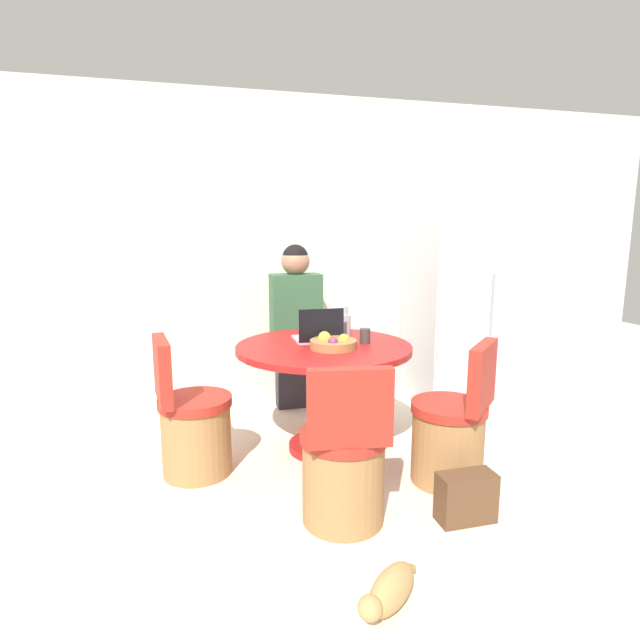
% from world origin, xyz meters
% --- Properties ---
extents(ground_plane, '(12.00, 12.00, 0.00)m').
position_xyz_m(ground_plane, '(0.00, 0.00, 0.00)').
color(ground_plane, beige).
extents(wall_back, '(7.00, 0.06, 2.60)m').
position_xyz_m(wall_back, '(0.00, 1.48, 1.30)').
color(wall_back, beige).
rests_on(wall_back, ground_plane).
extents(refrigerator, '(0.61, 0.70, 1.64)m').
position_xyz_m(refrigerator, '(1.26, 1.09, 0.82)').
color(refrigerator, silver).
rests_on(refrigerator, ground_plane).
extents(dining_table, '(1.17, 1.17, 0.74)m').
position_xyz_m(dining_table, '(-0.08, 0.35, 0.56)').
color(dining_table, maroon).
rests_on(dining_table, ground_plane).
extents(chair_near_right_corner, '(0.52, 0.52, 0.87)m').
position_xyz_m(chair_near_right_corner, '(0.54, -0.27, 0.29)').
color(chair_near_right_corner, '#9E7042').
rests_on(chair_near_right_corner, ground_plane).
extents(chair_left_side, '(0.46, 0.45, 0.87)m').
position_xyz_m(chair_left_side, '(-0.94, 0.23, 0.29)').
color(chair_left_side, '#9E7042').
rests_on(chair_left_side, ground_plane).
extents(chair_near_camera, '(0.45, 0.47, 0.87)m').
position_xyz_m(chair_near_camera, '(-0.20, -0.52, 0.29)').
color(chair_near_camera, '#9E7042').
rests_on(chair_near_camera, ground_plane).
extents(person_seated, '(0.40, 0.37, 1.38)m').
position_xyz_m(person_seated, '(-0.11, 1.16, 0.78)').
color(person_seated, '#2D2D38').
rests_on(person_seated, ground_plane).
extents(laptop, '(0.31, 0.26, 0.24)m').
position_xyz_m(laptop, '(-0.09, 0.46, 0.79)').
color(laptop, '#B7B7BC').
rests_on(laptop, dining_table).
extents(fruit_bowl, '(0.30, 0.30, 0.10)m').
position_xyz_m(fruit_bowl, '(-0.05, 0.24, 0.77)').
color(fruit_bowl, olive).
rests_on(fruit_bowl, dining_table).
extents(coffee_cup, '(0.07, 0.07, 0.10)m').
position_xyz_m(coffee_cup, '(0.20, 0.32, 0.79)').
color(coffee_cup, '#383333').
rests_on(coffee_cup, dining_table).
extents(bottle, '(0.06, 0.06, 0.23)m').
position_xyz_m(bottle, '(0.13, 0.51, 0.83)').
color(bottle, '#9999A3').
rests_on(bottle, dining_table).
extents(cat, '(0.35, 0.30, 0.16)m').
position_xyz_m(cat, '(-0.21, -1.15, 0.09)').
color(cat, tan).
rests_on(cat, ground_plane).
extents(handbag, '(0.30, 0.14, 0.26)m').
position_xyz_m(handbag, '(0.41, -0.67, 0.13)').
color(handbag, brown).
rests_on(handbag, ground_plane).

